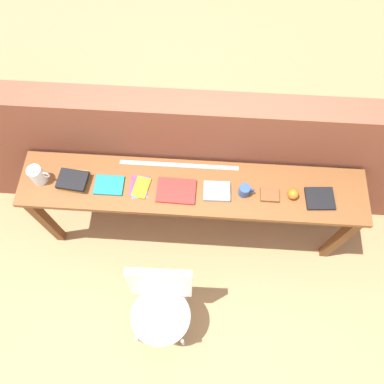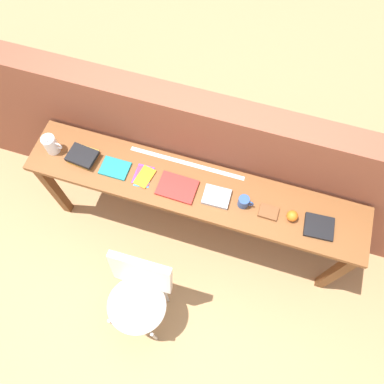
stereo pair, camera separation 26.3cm
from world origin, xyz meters
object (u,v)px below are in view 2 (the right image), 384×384
chair_white_moulded (138,294)px  sports_ball_small (292,216)px  book_stack_leftmost (83,156)px  magazine_cycling (115,168)px  leather_journal_brown (268,212)px  pitcher_white (51,144)px  book_repair_rightmost (319,227)px  pamphlet_pile_colourful (144,176)px  mug (244,202)px  book_open_centre (177,188)px

chair_white_moulded → sports_ball_small: bearing=40.2°
book_stack_leftmost → magazine_cycling: size_ratio=1.06×
book_stack_leftmost → leather_journal_brown: bearing=-0.8°
pitcher_white → book_repair_rightmost: (1.99, -0.03, -0.06)m
magazine_cycling → leather_journal_brown: bearing=-0.3°
leather_journal_brown → magazine_cycling: bearing=-179.8°
leather_journal_brown → sports_ball_small: 0.16m
pitcher_white → pamphlet_pile_colourful: size_ratio=1.00×
chair_white_moulded → mug: bearing=53.9°
pitcher_white → book_stack_leftmost: pitcher_white is taller
mug → book_open_centre: bearing=-178.0°
magazine_cycling → sports_ball_small: sports_ball_small is taller
book_repair_rightmost → pitcher_white: bearing=175.3°
book_open_centre → book_stack_leftmost: bearing=179.0°
sports_ball_small → book_repair_rightmost: sports_ball_small is taller
leather_journal_brown → book_repair_rightmost: book_repair_rightmost is taller
chair_white_moulded → pitcher_white: bearing=140.1°
mug → pitcher_white: bearing=179.5°
leather_journal_brown → sports_ball_small: sports_ball_small is taller
mug → leather_journal_brown: 0.18m
mug → sports_ball_small: mug is taller
book_stack_leftmost → leather_journal_brown: (1.40, -0.02, -0.02)m
leather_journal_brown → book_repair_rightmost: (0.35, -0.00, 0.00)m
pitcher_white → magazine_cycling: 0.50m
chair_white_moulded → leather_journal_brown: leather_journal_brown is taller
pitcher_white → book_repair_rightmost: pitcher_white is taller
book_open_centre → mug: size_ratio=2.48×
book_open_centre → leather_journal_brown: leather_journal_brown is taller
book_stack_leftmost → mug: (1.22, -0.01, 0.01)m
chair_white_moulded → pamphlet_pile_colourful: (-0.20, 0.75, 0.36)m
pitcher_white → pamphlet_pile_colourful: pitcher_white is taller
magazine_cycling → book_open_centre: size_ratio=0.75×
pitcher_white → book_open_centre: size_ratio=0.67×
book_stack_leftmost → sports_ball_small: (1.56, -0.01, 0.01)m
pitcher_white → pamphlet_pile_colourful: (0.72, -0.01, -0.07)m
chair_white_moulded → sports_ball_small: 1.22m
magazine_cycling → chair_white_moulded: bearing=-60.8°
chair_white_moulded → book_repair_rightmost: (1.08, 0.74, 0.37)m
mug → leather_journal_brown: size_ratio=0.85×
chair_white_moulded → magazine_cycling: magazine_cycling is taller
book_open_centre → chair_white_moulded: bearing=-94.1°
book_stack_leftmost → magazine_cycling: 0.26m
sports_ball_small → magazine_cycling: bearing=180.0°
book_open_centre → sports_ball_small: sports_ball_small is taller
magazine_cycling → book_stack_leftmost: bearing=177.4°
mug → sports_ball_small: size_ratio=1.41×
pitcher_white → book_repair_rightmost: 1.99m
leather_journal_brown → sports_ball_small: bearing=3.3°
pitcher_white → sports_ball_small: pitcher_white is taller
book_open_centre → mug: mug is taller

